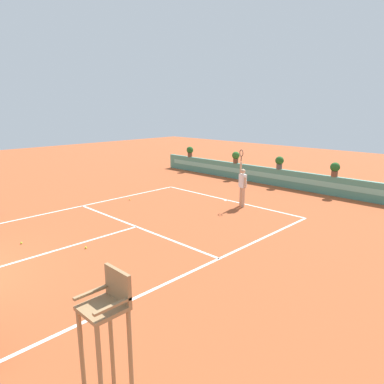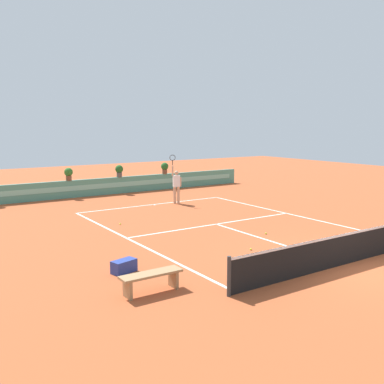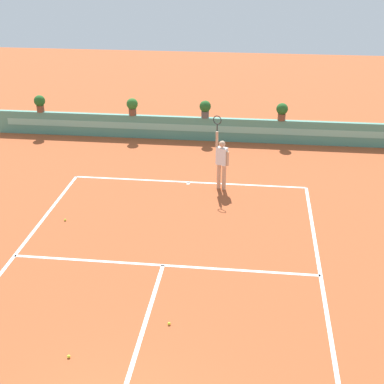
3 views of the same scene
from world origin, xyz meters
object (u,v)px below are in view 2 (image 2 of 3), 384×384
object	(u,v)px
gear_bag	(124,266)
tennis_player	(176,184)
tennis_ball_by_sideline	(120,224)
tennis_ball_near_baseline	(266,233)
tennis_ball_mid_court	(251,249)
potted_plant_left	(69,173)
potted_plant_centre	(119,170)
potted_plant_right	(165,167)
bench_courtside	(151,278)

from	to	relation	value
gear_bag	tennis_player	xyz separation A→B (m)	(6.96, 8.50, 0.87)
gear_bag	tennis_ball_by_sideline	bearing A→B (deg)	66.66
tennis_ball_by_sideline	tennis_ball_near_baseline	bearing A→B (deg)	-49.09
tennis_ball_mid_court	potted_plant_left	size ratio (longest dim) A/B	0.09
potted_plant_centre	potted_plant_left	distance (m)	3.10
gear_bag	tennis_ball_near_baseline	bearing A→B (deg)	8.86
tennis_player	potted_plant_right	size ratio (longest dim) A/B	3.57
tennis_player	potted_plant_centre	xyz separation A→B (m)	(-1.04, 4.90, 0.36)
bench_courtside	potted_plant_right	xyz separation A→B (m)	(9.17, 15.14, 1.04)
tennis_player	tennis_ball_near_baseline	size ratio (longest dim) A/B	38.01
tennis_ball_by_sideline	potted_plant_right	bearing A→B (deg)	49.51
bench_courtside	potted_plant_left	xyz separation A→B (m)	(2.90, 15.14, 1.04)
potted_plant_left	potted_plant_right	world-z (taller)	same
bench_courtside	tennis_ball_near_baseline	xyz separation A→B (m)	(6.41, 2.73, -0.34)
potted_plant_centre	tennis_player	bearing A→B (deg)	-78.03
gear_bag	potted_plant_centre	size ratio (longest dim) A/B	0.97
bench_courtside	tennis_ball_near_baseline	world-z (taller)	bench_courtside
bench_courtside	potted_plant_left	world-z (taller)	potted_plant_left
tennis_ball_near_baseline	tennis_ball_by_sideline	size ratio (longest dim) A/B	1.00
tennis_player	potted_plant_right	bearing A→B (deg)	66.46
tennis_ball_mid_court	potted_plant_left	xyz separation A→B (m)	(-1.61, 13.71, 1.38)
tennis_ball_near_baseline	potted_plant_left	distance (m)	12.97
tennis_ball_mid_court	bench_courtside	bearing A→B (deg)	-162.37
gear_bag	potted_plant_right	distance (m)	16.24
bench_courtside	gear_bag	size ratio (longest dim) A/B	2.29
tennis_ball_near_baseline	potted_plant_right	size ratio (longest dim) A/B	0.09
tennis_ball_mid_court	gear_bag	bearing A→B (deg)	175.95
tennis_ball_near_baseline	bench_courtside	bearing A→B (deg)	-156.89
tennis_ball_by_sideline	potted_plant_left	size ratio (longest dim) A/B	0.09
tennis_player	tennis_ball_mid_court	bearing A→B (deg)	-106.01
tennis_player	potted_plant_centre	size ratio (longest dim) A/B	3.57
potted_plant_centre	potted_plant_right	size ratio (longest dim) A/B	1.00
tennis_player	tennis_ball_mid_court	distance (m)	9.22
tennis_player	potted_plant_right	xyz separation A→B (m)	(2.13, 4.90, 0.36)
gear_bag	tennis_player	world-z (taller)	tennis_player
bench_courtside	tennis_player	world-z (taller)	tennis_player
gear_bag	potted_plant_left	bearing A→B (deg)	78.10
tennis_ball_by_sideline	potted_plant_right	xyz separation A→B (m)	(6.71, 7.86, 1.38)
potted_plant_right	tennis_ball_mid_court	bearing A→B (deg)	-108.78
tennis_ball_mid_court	potted_plant_left	bearing A→B (deg)	96.71
tennis_player	tennis_ball_by_sideline	distance (m)	5.54
potted_plant_centre	bench_courtside	bearing A→B (deg)	-111.61
gear_bag	potted_plant_right	size ratio (longest dim) A/B	0.97
bench_courtside	tennis_ball_near_baseline	bearing A→B (deg)	23.11
tennis_player	bench_courtside	bearing A→B (deg)	-124.48
tennis_ball_near_baseline	potted_plant_centre	size ratio (longest dim) A/B	0.09
tennis_ball_near_baseline	tennis_ball_by_sideline	world-z (taller)	same
tennis_ball_by_sideline	potted_plant_centre	xyz separation A→B (m)	(3.53, 7.86, 1.38)
tennis_ball_by_sideline	potted_plant_right	distance (m)	10.42
tennis_player	potted_plant_centre	distance (m)	5.02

